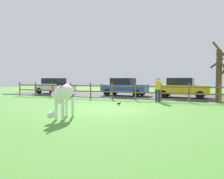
% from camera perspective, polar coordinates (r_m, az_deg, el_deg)
% --- Properties ---
extents(ground_plane, '(60.00, 60.00, 0.00)m').
position_cam_1_polar(ground_plane, '(11.01, -0.83, -5.16)').
color(ground_plane, '#549338').
extents(parking_asphalt, '(28.00, 7.40, 0.05)m').
position_cam_1_polar(parking_asphalt, '(19.86, 9.77, -1.59)').
color(parking_asphalt, '#47474C').
rests_on(parking_asphalt, ground_plane).
extents(paddock_fence, '(22.01, 0.11, 1.24)m').
position_cam_1_polar(paddock_fence, '(15.66, 6.20, -0.23)').
color(paddock_fence, brown).
rests_on(paddock_fence, ground_plane).
extents(bare_tree, '(1.32, 1.52, 3.86)m').
position_cam_1_polar(bare_tree, '(15.42, 26.54, 3.67)').
color(bare_tree, '#513A23').
rests_on(bare_tree, ground_plane).
extents(zebra, '(0.60, 1.94, 1.41)m').
position_cam_1_polar(zebra, '(8.50, -12.69, -1.30)').
color(zebra, white).
rests_on(zebra, ground_plane).
extents(crow_on_grass, '(0.21, 0.10, 0.20)m').
position_cam_1_polar(crow_on_grass, '(12.34, 1.84, -3.71)').
color(crow_on_grass, black).
rests_on(crow_on_grass, ground_plane).
extents(parked_car_white, '(4.16, 2.22, 1.56)m').
position_cam_1_polar(parked_car_white, '(22.41, -14.87, 0.94)').
color(parked_car_white, white).
rests_on(parked_car_white, parking_asphalt).
extents(parked_car_yellow, '(4.11, 2.11, 1.56)m').
position_cam_1_polar(parked_car_yellow, '(17.96, 18.00, 0.47)').
color(parked_car_yellow, yellow).
rests_on(parked_car_yellow, parking_asphalt).
extents(parked_car_blue, '(4.07, 2.02, 1.56)m').
position_cam_1_polar(parked_car_blue, '(19.19, 3.27, 0.74)').
color(parked_car_blue, '#2D4CAD').
rests_on(parked_car_blue, parking_asphalt).
extents(visitor_near_fence, '(0.41, 0.31, 1.64)m').
position_cam_1_polar(visitor_near_fence, '(14.55, 12.02, 0.30)').
color(visitor_near_fence, '#232847').
rests_on(visitor_near_fence, ground_plane).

